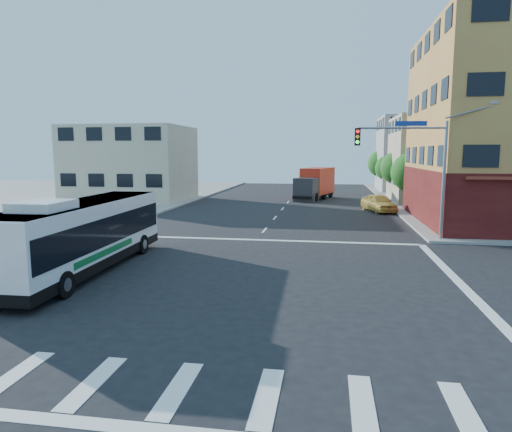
# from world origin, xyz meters

# --- Properties ---
(ground) EXTENTS (120.00, 120.00, 0.00)m
(ground) POSITION_xyz_m (0.00, 0.00, 0.00)
(ground) COLOR black
(ground) RESTS_ON ground
(sidewalk_nw) EXTENTS (50.00, 50.00, 0.15)m
(sidewalk_nw) POSITION_xyz_m (-35.00, 35.00, 0.07)
(sidewalk_nw) COLOR gray
(sidewalk_nw) RESTS_ON ground
(building_east_near) EXTENTS (12.06, 10.06, 9.00)m
(building_east_near) POSITION_xyz_m (16.98, 33.98, 4.51)
(building_east_near) COLOR #BEAF91
(building_east_near) RESTS_ON ground
(building_east_far) EXTENTS (12.06, 10.06, 10.00)m
(building_east_far) POSITION_xyz_m (16.98, 47.98, 5.01)
(building_east_far) COLOR #A6A6A0
(building_east_far) RESTS_ON ground
(building_west) EXTENTS (12.06, 10.06, 8.00)m
(building_west) POSITION_xyz_m (-17.02, 29.98, 4.01)
(building_west) COLOR beige
(building_west) RESTS_ON ground
(signal_mast_ne) EXTENTS (7.91, 1.13, 8.07)m
(signal_mast_ne) POSITION_xyz_m (9.08, 10.62, 4.98)
(signal_mast_ne) COLOR slate
(signal_mast_ne) RESTS_ON ground
(street_tree_a) EXTENTS (3.60, 3.60, 5.53)m
(street_tree_a) POSITION_xyz_m (11.90, 27.92, 3.59)
(street_tree_a) COLOR #321F12
(street_tree_a) RESTS_ON ground
(street_tree_b) EXTENTS (3.80, 3.80, 5.79)m
(street_tree_b) POSITION_xyz_m (11.90, 35.92, 3.75)
(street_tree_b) COLOR #321F12
(street_tree_b) RESTS_ON ground
(street_tree_c) EXTENTS (3.40, 3.40, 5.29)m
(street_tree_c) POSITION_xyz_m (11.90, 43.92, 3.46)
(street_tree_c) COLOR #321F12
(street_tree_c) RESTS_ON ground
(street_tree_d) EXTENTS (4.00, 4.00, 6.03)m
(street_tree_d) POSITION_xyz_m (11.90, 51.92, 3.88)
(street_tree_d) COLOR #321F12
(street_tree_d) RESTS_ON ground
(transit_bus) EXTENTS (2.77, 11.57, 3.41)m
(transit_bus) POSITION_xyz_m (-6.31, 1.14, 1.67)
(transit_bus) COLOR black
(transit_bus) RESTS_ON ground
(box_truck) EXTENTS (4.48, 8.06, 3.49)m
(box_truck) POSITION_xyz_m (2.68, 34.41, 1.69)
(box_truck) COLOR #292A2E
(box_truck) RESTS_ON ground
(parked_car) EXTENTS (3.22, 4.99, 1.58)m
(parked_car) POSITION_xyz_m (8.64, 24.33, 0.79)
(parked_car) COLOR gold
(parked_car) RESTS_ON ground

